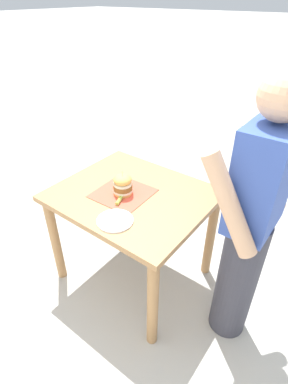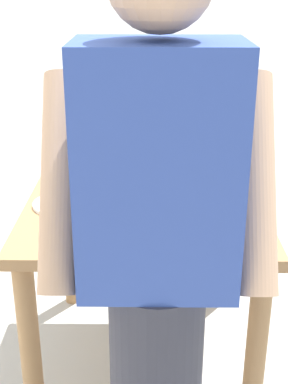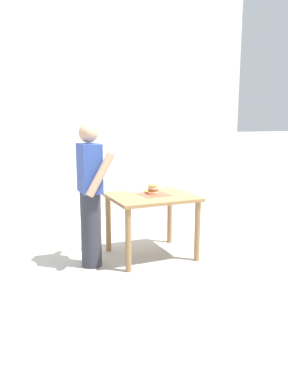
{
  "view_description": "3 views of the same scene",
  "coord_description": "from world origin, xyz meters",
  "px_view_note": "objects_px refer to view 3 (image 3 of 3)",
  "views": [
    {
      "loc": [
        1.3,
        1.09,
        1.94
      ],
      "look_at": [
        0.0,
        0.1,
        0.84
      ],
      "focal_mm": 28.0,
      "sensor_mm": 36.0,
      "label": 1
    },
    {
      "loc": [
        -0.02,
        1.9,
        1.59
      ],
      "look_at": [
        0.0,
        0.1,
        0.84
      ],
      "focal_mm": 50.0,
      "sensor_mm": 36.0,
      "label": 2
    },
    {
      "loc": [
        -4.2,
        1.87,
        1.73
      ],
      "look_at": [
        0.0,
        0.1,
        0.84
      ],
      "focal_mm": 35.0,
      "sensor_mm": 36.0,
      "label": 3
    }
  ],
  "objects_px": {
    "pickle_spear": "(147,192)",
    "patio_table": "(151,206)",
    "sandwich": "(153,189)",
    "side_plate_with_forks": "(135,191)",
    "diner_across_table": "(90,193)"
  },
  "relations": [
    {
      "from": "pickle_spear",
      "to": "patio_table",
      "type": "bearing_deg",
      "value": -178.05
    },
    {
      "from": "sandwich",
      "to": "side_plate_with_forks",
      "type": "distance_m",
      "value": 0.3
    },
    {
      "from": "sandwich",
      "to": "patio_table",
      "type": "bearing_deg",
      "value": 134.97
    },
    {
      "from": "diner_across_table",
      "to": "pickle_spear",
      "type": "bearing_deg",
      "value": -77.58
    },
    {
      "from": "sandwich",
      "to": "pickle_spear",
      "type": "height_order",
      "value": "sandwich"
    },
    {
      "from": "side_plate_with_forks",
      "to": "diner_across_table",
      "type": "xyz_separation_m",
      "value": [
        -0.34,
        0.68,
        0.09
      ]
    },
    {
      "from": "pickle_spear",
      "to": "side_plate_with_forks",
      "type": "bearing_deg",
      "value": 32.74
    },
    {
      "from": "patio_table",
      "to": "pickle_spear",
      "type": "xyz_separation_m",
      "value": [
        0.13,
        0.0,
        0.15
      ]
    },
    {
      "from": "patio_table",
      "to": "diner_across_table",
      "type": "xyz_separation_m",
      "value": [
        -0.04,
        0.79,
        0.23
      ]
    },
    {
      "from": "sandwich",
      "to": "side_plate_with_forks",
      "type": "relative_size",
      "value": 0.82
    },
    {
      "from": "sandwich",
      "to": "side_plate_with_forks",
      "type": "bearing_deg",
      "value": 31.38
    },
    {
      "from": "sandwich",
      "to": "diner_across_table",
      "type": "height_order",
      "value": "diner_across_table"
    },
    {
      "from": "side_plate_with_forks",
      "to": "sandwich",
      "type": "bearing_deg",
      "value": -148.62
    },
    {
      "from": "side_plate_with_forks",
      "to": "patio_table",
      "type": "bearing_deg",
      "value": -159.8
    },
    {
      "from": "patio_table",
      "to": "pickle_spear",
      "type": "height_order",
      "value": "pickle_spear"
    }
  ]
}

